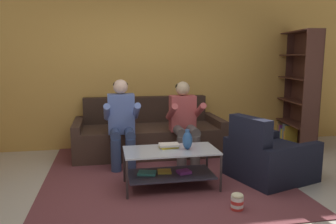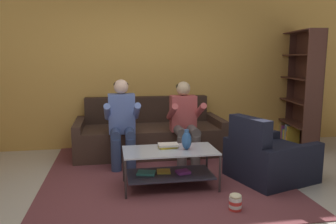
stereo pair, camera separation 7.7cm
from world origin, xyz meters
TOP-DOWN VIEW (x-y plane):
  - ground at (0.00, 0.00)m, footprint 16.80×16.80m
  - back_partition at (0.00, 2.46)m, footprint 8.40×0.12m
  - couch at (0.03, 1.95)m, footprint 2.35×0.98m
  - person_seated_left at (-0.43, 1.38)m, footprint 0.50×0.58m
  - person_seated_right at (0.49, 1.37)m, footprint 0.50×0.58m
  - coffee_table at (0.08, 0.43)m, footprint 1.10×0.55m
  - area_rug at (0.06, 1.06)m, footprint 3.00×3.48m
  - vase at (0.29, 0.40)m, footprint 0.12×0.12m
  - book_stack at (0.09, 0.51)m, footprint 0.24×0.17m
  - bookshelf at (2.68, 1.93)m, footprint 0.43×1.10m
  - armchair at (1.38, 0.47)m, footprint 1.12×1.06m
  - popcorn_tub at (0.64, -0.30)m, footprint 0.13×0.13m

SIDE VIEW (x-z plane):
  - ground at x=0.00m, z-range 0.00..0.00m
  - area_rug at x=0.06m, z-range 0.00..0.01m
  - popcorn_tub at x=0.64m, z-range 0.00..0.18m
  - armchair at x=1.38m, z-range -0.15..0.68m
  - couch at x=0.03m, z-range -0.15..0.73m
  - coffee_table at x=0.08m, z-range 0.07..0.54m
  - book_stack at x=0.09m, z-range 0.47..0.52m
  - vase at x=0.29m, z-range 0.46..0.70m
  - person_seated_right at x=0.49m, z-range 0.06..1.26m
  - person_seated_left at x=-0.43m, z-range 0.06..1.30m
  - bookshelf at x=2.68m, z-range -0.14..1.85m
  - back_partition at x=0.00m, z-range 0.00..2.90m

